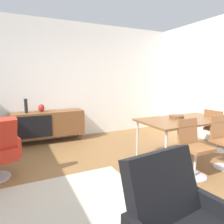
{
  "coord_description": "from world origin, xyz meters",
  "views": [
    {
      "loc": [
        -0.98,
        -2.45,
        1.47
      ],
      "look_at": [
        0.38,
        0.35,
        0.95
      ],
      "focal_mm": 32.78,
      "sensor_mm": 36.0,
      "label": 1
    }
  ],
  "objects_px": {
    "vase_cobalt": "(26,106)",
    "dining_chair_front_right": "(224,139)",
    "wooden_bowl_on_table": "(176,117)",
    "sideboard": "(48,124)",
    "dining_chair_far_end": "(216,129)",
    "vase_sculptural_dark": "(41,108)",
    "dining_table": "(183,121)",
    "dining_chair_front_left": "(193,145)"
  },
  "relations": [
    {
      "from": "vase_cobalt",
      "to": "dining_chair_front_right",
      "type": "xyz_separation_m",
      "value": [
        2.84,
        -2.63,
        -0.4
      ]
    },
    {
      "from": "vase_cobalt",
      "to": "wooden_bowl_on_table",
      "type": "xyz_separation_m",
      "value": [
        2.43,
        -1.96,
        -0.1
      ]
    },
    {
      "from": "sideboard",
      "to": "dining_chair_far_end",
      "type": "relative_size",
      "value": 1.87
    },
    {
      "from": "vase_cobalt",
      "to": "dining_chair_far_end",
      "type": "xyz_separation_m",
      "value": [
        3.38,
        -2.08,
        -0.4
      ]
    },
    {
      "from": "vase_cobalt",
      "to": "vase_sculptural_dark",
      "type": "relative_size",
      "value": 1.74
    },
    {
      "from": "dining_table",
      "to": "dining_chair_far_end",
      "type": "height_order",
      "value": "dining_chair_far_end"
    },
    {
      "from": "sideboard",
      "to": "vase_cobalt",
      "type": "bearing_deg",
      "value": 179.76
    },
    {
      "from": "sideboard",
      "to": "vase_cobalt",
      "type": "relative_size",
      "value": 5.2
    },
    {
      "from": "dining_table",
      "to": "wooden_bowl_on_table",
      "type": "bearing_deg",
      "value": 117.9
    },
    {
      "from": "vase_cobalt",
      "to": "dining_chair_front_left",
      "type": "distance_m",
      "value": 3.42
    },
    {
      "from": "dining_table",
      "to": "dining_chair_front_right",
      "type": "xyz_separation_m",
      "value": [
        0.35,
        -0.56,
        -0.23
      ]
    },
    {
      "from": "dining_chair_front_right",
      "to": "dining_chair_front_left",
      "type": "height_order",
      "value": "same"
    },
    {
      "from": "sideboard",
      "to": "vase_sculptural_dark",
      "type": "xyz_separation_m",
      "value": [
        -0.13,
        0.0,
        0.37
      ]
    },
    {
      "from": "dining_table",
      "to": "dining_chair_front_left",
      "type": "distance_m",
      "value": 0.7
    },
    {
      "from": "sideboard",
      "to": "dining_chair_front_right",
      "type": "height_order",
      "value": "dining_chair_front_right"
    },
    {
      "from": "vase_cobalt",
      "to": "wooden_bowl_on_table",
      "type": "distance_m",
      "value": 3.13
    },
    {
      "from": "vase_sculptural_dark",
      "to": "wooden_bowl_on_table",
      "type": "distance_m",
      "value": 2.89
    },
    {
      "from": "vase_sculptural_dark",
      "to": "wooden_bowl_on_table",
      "type": "xyz_separation_m",
      "value": [
        2.12,
        -1.96,
        -0.04
      ]
    },
    {
      "from": "dining_chair_front_left",
      "to": "vase_sculptural_dark",
      "type": "bearing_deg",
      "value": 124.79
    },
    {
      "from": "vase_cobalt",
      "to": "dining_chair_front_right",
      "type": "distance_m",
      "value": 3.9
    },
    {
      "from": "vase_cobalt",
      "to": "wooden_bowl_on_table",
      "type": "relative_size",
      "value": 1.18
    },
    {
      "from": "wooden_bowl_on_table",
      "to": "dining_chair_front_left",
      "type": "relative_size",
      "value": 0.3
    },
    {
      "from": "wooden_bowl_on_table",
      "to": "dining_chair_front_right",
      "type": "distance_m",
      "value": 0.84
    },
    {
      "from": "dining_table",
      "to": "dining_chair_front_left",
      "type": "xyz_separation_m",
      "value": [
        -0.35,
        -0.56,
        -0.23
      ]
    },
    {
      "from": "vase_cobalt",
      "to": "dining_chair_front_left",
      "type": "bearing_deg",
      "value": -50.87
    },
    {
      "from": "dining_chair_front_right",
      "to": "dining_chair_far_end",
      "type": "bearing_deg",
      "value": 45.79
    },
    {
      "from": "wooden_bowl_on_table",
      "to": "dining_chair_far_end",
      "type": "xyz_separation_m",
      "value": [
        0.95,
        -0.12,
        -0.3
      ]
    },
    {
      "from": "dining_chair_front_left",
      "to": "vase_cobalt",
      "type": "bearing_deg",
      "value": 129.13
    },
    {
      "from": "sideboard",
      "to": "dining_chair_front_right",
      "type": "distance_m",
      "value": 3.56
    },
    {
      "from": "vase_cobalt",
      "to": "vase_sculptural_dark",
      "type": "xyz_separation_m",
      "value": [
        0.31,
        0.0,
        -0.07
      ]
    },
    {
      "from": "wooden_bowl_on_table",
      "to": "dining_chair_front_left",
      "type": "bearing_deg",
      "value": -113.19
    },
    {
      "from": "vase_cobalt",
      "to": "vase_sculptural_dark",
      "type": "distance_m",
      "value": 0.32
    },
    {
      "from": "wooden_bowl_on_table",
      "to": "dining_table",
      "type": "bearing_deg",
      "value": -62.1
    },
    {
      "from": "dining_table",
      "to": "wooden_bowl_on_table",
      "type": "height_order",
      "value": "wooden_bowl_on_table"
    },
    {
      "from": "vase_sculptural_dark",
      "to": "dining_chair_far_end",
      "type": "height_order",
      "value": "vase_sculptural_dark"
    },
    {
      "from": "dining_table",
      "to": "dining_chair_front_right",
      "type": "distance_m",
      "value": 0.7
    },
    {
      "from": "vase_cobalt",
      "to": "wooden_bowl_on_table",
      "type": "bearing_deg",
      "value": -38.87
    },
    {
      "from": "dining_table",
      "to": "dining_chair_front_right",
      "type": "height_order",
      "value": "dining_chair_front_right"
    },
    {
      "from": "sideboard",
      "to": "dining_chair_front_left",
      "type": "distance_m",
      "value": 3.13
    },
    {
      "from": "dining_chair_front_right",
      "to": "dining_chair_front_left",
      "type": "xyz_separation_m",
      "value": [
        -0.7,
        0.0,
        0.0
      ]
    },
    {
      "from": "vase_sculptural_dark",
      "to": "dining_table",
      "type": "xyz_separation_m",
      "value": [
        2.18,
        -2.08,
        -0.11
      ]
    },
    {
      "from": "dining_table",
      "to": "dining_chair_front_left",
      "type": "bearing_deg",
      "value": -122.04
    }
  ]
}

